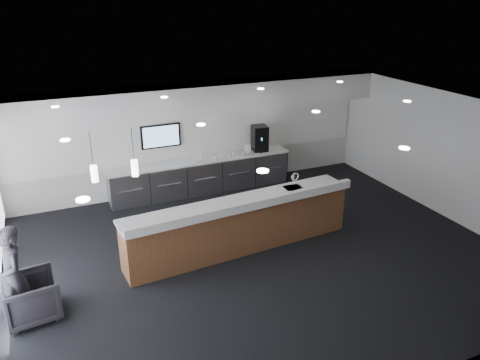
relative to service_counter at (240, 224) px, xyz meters
name	(u,v)px	position (x,y,z in m)	size (l,w,h in m)	color
ground	(259,254)	(0.25, -0.40, -0.58)	(10.00, 10.00, 0.00)	black
ceiling	(261,116)	(0.25, -0.40, 2.42)	(10.00, 8.00, 0.02)	black
back_wall	(196,136)	(0.25, 3.60, 0.92)	(10.00, 0.02, 3.00)	silver
right_wall	(448,156)	(5.25, -0.40, 0.92)	(0.02, 8.00, 3.00)	silver
soffit_bulkhead	(200,98)	(0.25, 3.15, 2.07)	(10.00, 0.90, 0.70)	white
alcove_panel	(196,133)	(0.25, 3.57, 1.02)	(9.80, 0.06, 1.40)	white
back_credenza	(202,175)	(0.25, 3.24, -0.10)	(5.06, 0.66, 0.95)	#9EA0A7
wall_tv	(161,136)	(-0.75, 3.51, 1.07)	(1.05, 0.08, 0.62)	black
pendant_left	(128,158)	(-2.15, 0.40, 1.67)	(0.12, 0.12, 0.30)	#FFEBC6
pendant_right	(90,163)	(-2.85, 0.40, 1.67)	(0.12, 0.12, 0.30)	#FFEBC6
ceiling_can_lights	(261,118)	(0.25, -0.40, 2.39)	(7.00, 5.00, 0.02)	white
service_counter	(240,224)	(0.00, 0.00, 0.00)	(5.15, 1.23, 1.49)	#56341C
coffee_machine	(260,138)	(2.03, 3.30, 0.73)	(0.47, 0.57, 0.72)	black
info_sign_left	(199,157)	(0.15, 3.12, 0.48)	(0.16, 0.02, 0.21)	white
info_sign_right	(247,149)	(1.60, 3.17, 0.50)	(0.19, 0.02, 0.26)	white
armchair	(32,298)	(-4.15, -0.70, -0.18)	(0.84, 0.87, 0.79)	black
lounge_guest	(14,276)	(-4.35, -0.70, 0.30)	(0.64, 0.42, 1.75)	black
cup_0	(247,153)	(1.58, 3.12, 0.42)	(0.09, 0.09, 0.09)	white
cup_1	(243,153)	(1.44, 3.12, 0.42)	(0.09, 0.09, 0.09)	white
cup_2	(238,154)	(1.30, 3.12, 0.42)	(0.09, 0.09, 0.09)	white
cup_3	(234,155)	(1.16, 3.12, 0.42)	(0.09, 0.09, 0.09)	white
cup_4	(229,155)	(1.02, 3.12, 0.42)	(0.09, 0.09, 0.09)	white
cup_5	(224,156)	(0.88, 3.12, 0.42)	(0.09, 0.09, 0.09)	white
cup_6	(219,157)	(0.74, 3.12, 0.42)	(0.09, 0.09, 0.09)	white
cup_7	(214,157)	(0.60, 3.12, 0.42)	(0.09, 0.09, 0.09)	white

